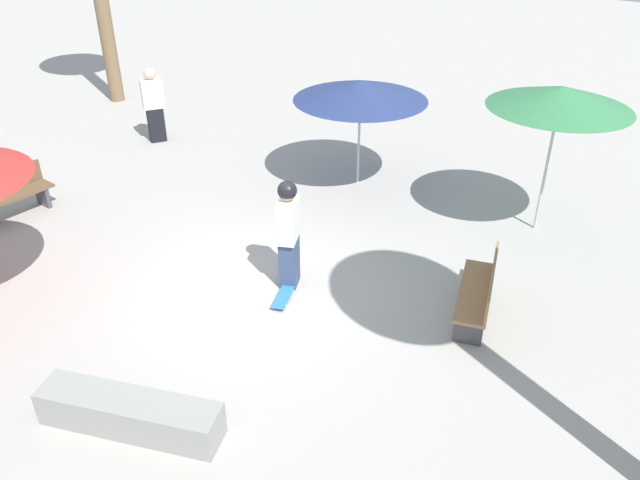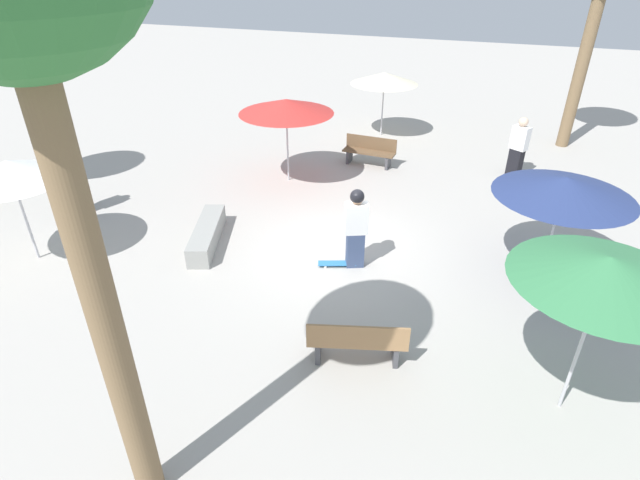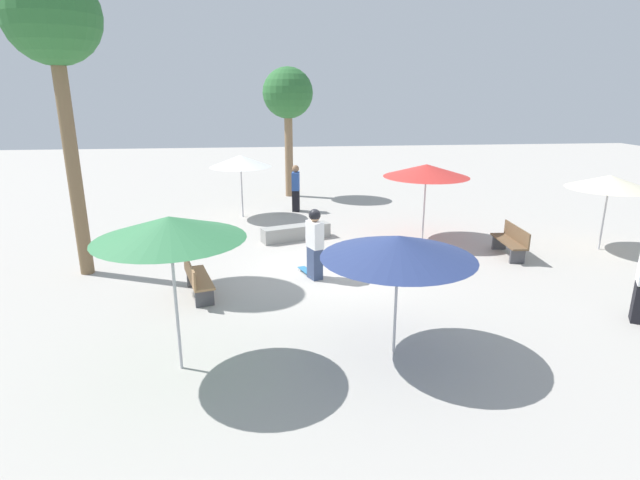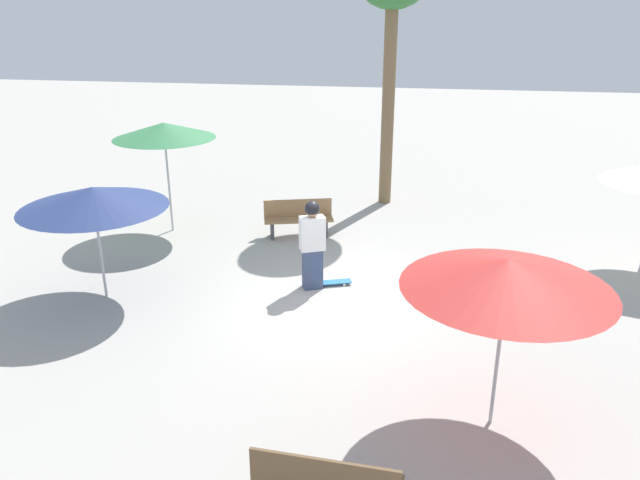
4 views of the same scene
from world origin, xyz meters
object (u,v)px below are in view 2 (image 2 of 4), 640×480
skateboard (337,263)px  shade_umbrella_red (286,106)px  skater_main (356,226)px  bench_near (369,151)px  shade_umbrella_navy (565,187)px  bystander_far (518,147)px  shade_umbrella_white (9,170)px  bystander_watching (71,181)px  concrete_ledge (207,235)px  shade_umbrella_green (607,270)px  shade_umbrella_cream (384,78)px  bench_far (357,341)px

skateboard → shade_umbrella_red: bearing=-75.0°
skater_main → skateboard: bearing=0.9°
bench_near → shade_umbrella_navy: size_ratio=0.62×
bench_near → bystander_far: (0.61, -4.23, 0.44)m
shade_umbrella_white → bystander_far: (8.22, -9.66, -1.17)m
bench_near → bystander_watching: bearing=46.1°
skater_main → bench_near: (5.60, 1.15, -0.52)m
concrete_ledge → shade_umbrella_green: 7.99m
concrete_ledge → shade_umbrella_cream: size_ratio=0.95×
shade_umbrella_navy → shade_umbrella_cream: bearing=34.9°
bench_far → shade_umbrella_white: size_ratio=0.74×
shade_umbrella_red → bystander_watching: 5.75m
skater_main → shade_umbrella_cream: (8.49, 1.46, 1.04)m
bench_near → shade_umbrella_navy: shade_umbrella_navy is taller
bench_far → skater_main: bearing=90.8°
shade_umbrella_cream → bystander_watching: shade_umbrella_cream is taller
bench_near → bench_far: 8.57m
bench_near → shade_umbrella_cream: shade_umbrella_cream is taller
bench_near → shade_umbrella_white: 9.49m
bench_near → shade_umbrella_cream: bearing=-80.3°
shade_umbrella_cream → bystander_watching: (-8.51, 5.82, -1.10)m
bench_far → bystander_watching: bearing=145.5°
bench_far → shade_umbrella_green: (0.12, -3.09, 2.00)m
skater_main → bystander_watching: bearing=-23.7°
shade_umbrella_white → bystander_watching: 2.42m
skater_main → shade_umbrella_navy: (1.03, -3.76, 1.00)m
skateboard → bench_far: 2.86m
concrete_ledge → shade_umbrella_cream: 9.13m
skateboard → bench_far: size_ratio=0.49×
bench_near → bench_far: bearing=106.8°
bench_near → shade_umbrella_green: (-8.22, -5.05, 2.00)m
bench_near → shade_umbrella_red: shade_umbrella_red is taller
shade_umbrella_green → skateboard: bearing=59.8°
bystander_watching → skateboard: bearing=7.1°
bystander_watching → bystander_far: 12.08m
skater_main → bench_near: bearing=-102.2°
shade_umbrella_green → bystander_far: (8.83, 0.82, -1.55)m
bystander_watching → skater_main: bearing=8.3°
shade_umbrella_red → bystander_watching: bearing=131.1°
skateboard → shade_umbrella_red: (3.83, 2.70, 2.09)m
shade_umbrella_red → skateboard: bearing=-144.8°
bench_near → bench_far: same height
shade_umbrella_white → shade_umbrella_red: bearing=-31.8°
skateboard → bystander_watching: bystander_watching is taller
shade_umbrella_white → bystander_watching: shade_umbrella_white is taller
skater_main → shade_umbrella_red: 4.92m
shade_umbrella_navy → bystander_watching: bearing=95.4°
bystander_far → shade_umbrella_cream: bearing=5.2°
bench_far → shade_umbrella_cream: bearing=85.6°
bench_near → bench_far: size_ratio=0.98×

